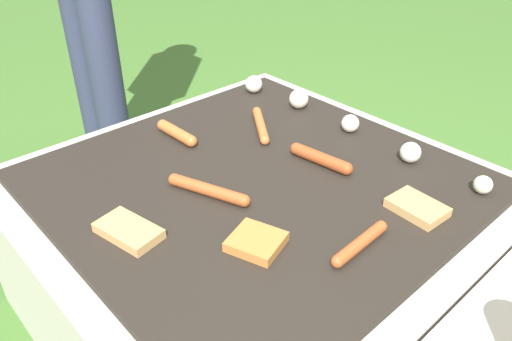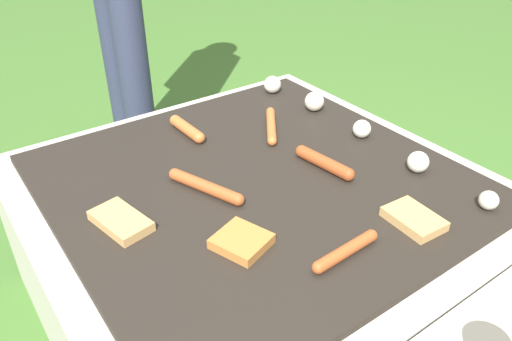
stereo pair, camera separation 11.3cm
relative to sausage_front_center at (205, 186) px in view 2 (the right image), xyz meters
The scene contains 11 objects.
ground_plane 0.46m from the sausage_front_center, 80.71° to the left, with size 14.00×14.00×0.00m, color #3D6628.
grill 0.26m from the sausage_front_center, 80.71° to the left, with size 0.99×0.99×0.43m.
sausage_mid_left 0.28m from the sausage_front_center, 159.23° to the left, with size 0.15×0.03×0.03m.
sausage_front_right 0.33m from the sausage_front_center, 117.00° to the left, with size 0.16×0.12×0.02m.
sausage_mid_right 0.29m from the sausage_front_center, 74.25° to the left, with size 0.17×0.05×0.03m.
sausage_front_center is the anchor object (origin of this frame).
sausage_front_left 0.34m from the sausage_front_center, 17.29° to the left, with size 0.03×0.16×0.02m.
bread_slice_center 0.20m from the sausage_front_center, 10.56° to the right, with size 0.12×0.12×0.02m.
bread_slice_right 0.44m from the sausage_front_center, 39.82° to the left, with size 0.12×0.09×0.02m.
bread_slice_left 0.20m from the sausage_front_center, 89.12° to the right, with size 0.14×0.10×0.02m.
mushroom_row 0.46m from the sausage_front_center, 95.31° to the left, with size 0.79×0.08×0.06m.
Camera 2 is at (0.77, -0.56, 1.05)m, focal length 35.00 mm.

